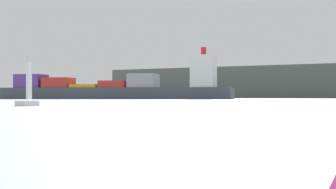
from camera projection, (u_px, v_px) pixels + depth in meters
cargo_ship at (119, 87)px, 590.02m from camera, size 181.54×74.19×38.84m
small_sailboat at (27, 101)px, 183.10m from camera, size 3.02×6.62×11.91m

